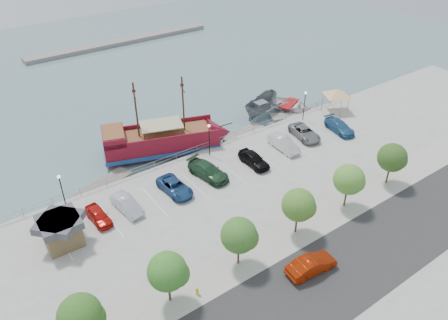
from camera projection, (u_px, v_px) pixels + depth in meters
ground at (241, 187)px, 50.47m from camera, size 160.00×160.00×0.00m
land_slab at (396, 307)px, 35.98m from camera, size 100.00×58.00×1.20m
street at (350, 265)px, 39.04m from camera, size 100.00×8.00×0.04m
sidewalk at (303, 228)px, 43.11m from camera, size 100.00×4.00×0.05m
seawall_railing at (204, 147)px, 54.93m from camera, size 50.00×0.06×1.00m
far_shore at (121, 42)px, 92.46m from camera, size 40.00×3.00×0.80m
pirate_ship at (171, 140)px, 55.88m from camera, size 17.01×9.55×10.55m
patrol_boat at (261, 107)px, 64.41m from camera, size 7.58×4.73×2.75m
speedboat at (289, 106)px, 66.30m from camera, size 7.44×8.48×1.46m
dock_west at (102, 186)px, 50.25m from camera, size 7.82×4.45×0.43m
dock_mid at (244, 134)px, 60.28m from camera, size 6.93×3.26×0.38m
dock_east at (295, 115)px, 64.87m from camera, size 7.68×4.53×0.42m
shed at (61, 230)px, 40.54m from camera, size 3.68×3.68×2.96m
canopy_tent at (338, 89)px, 62.62m from camera, size 5.85×5.85×3.87m
street_sedan at (311, 265)px, 38.03m from camera, size 4.85×2.11×1.55m
fire_hydrant at (197, 291)px, 36.09m from camera, size 0.29×0.29×0.83m
lamp_post_left at (61, 186)px, 43.99m from camera, size 0.36×0.36×4.28m
lamp_post_mid at (209, 134)px, 52.71m from camera, size 0.36×0.36×4.28m
lamp_post_right at (305, 101)px, 60.47m from camera, size 0.36×0.36×4.28m
tree_a at (83, 316)px, 30.66m from camera, size 3.30×3.20×5.00m
tree_b at (169, 272)px, 34.06m from camera, size 3.30×3.20×5.00m
tree_c at (241, 236)px, 37.45m from camera, size 3.30×3.20×5.00m
tree_d at (300, 206)px, 40.84m from camera, size 3.30×3.20×5.00m
tree_e at (350, 180)px, 44.24m from camera, size 3.30×3.20×5.00m
tree_f at (393, 158)px, 47.63m from camera, size 3.30×3.20×5.00m
parked_car_a at (99, 216)px, 43.66m from camera, size 1.83×4.05×1.35m
parked_car_b at (127, 204)px, 45.04m from camera, size 2.06×4.64×1.48m
parked_car_c at (175, 187)px, 47.63m from camera, size 2.58×5.07×1.37m
parked_car_d at (208, 171)px, 49.99m from camera, size 3.19×5.83×1.60m
parked_car_e at (254, 159)px, 52.05m from camera, size 1.89×4.59×1.56m
parked_car_f at (284, 143)px, 55.02m from camera, size 1.92×4.95×1.61m
parked_car_g at (305, 133)px, 57.50m from camera, size 3.31×5.52×1.43m
parked_car_h at (339, 127)px, 58.86m from camera, size 2.83×5.27×1.45m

